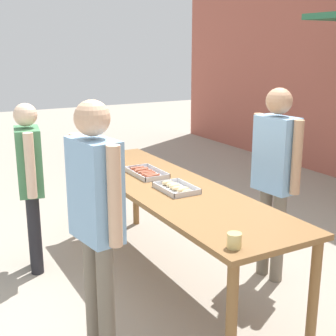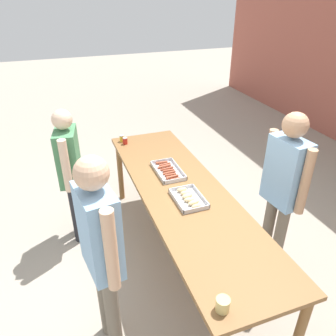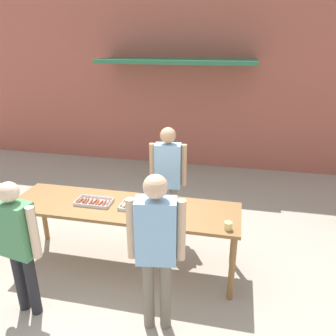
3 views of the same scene
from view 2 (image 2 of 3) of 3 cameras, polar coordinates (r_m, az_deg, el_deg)
name	(u,v)px [view 2 (image 2 of 3)]	position (r m, az deg, el deg)	size (l,w,h in m)	color
ground_plane	(181,259)	(3.69, 2.31, -15.54)	(24.00, 24.00, 0.00)	#A39989
serving_table	(183,198)	(3.18, 2.59, -5.30)	(2.87, 0.80, 0.88)	brown
food_tray_sausages	(168,171)	(3.42, -0.02, -0.50)	(0.45, 0.25, 0.04)	silver
food_tray_buns	(188,198)	(2.99, 3.58, -5.28)	(0.37, 0.25, 0.05)	silver
condiment_jar_mustard	(122,138)	(4.14, -8.02, 5.14)	(0.06, 0.06, 0.08)	gold
condiment_jar_ketchup	(125,141)	(4.07, -7.49, 4.72)	(0.06, 0.06, 0.08)	#B22319
beer_cup	(223,305)	(2.14, 9.51, -22.40)	(0.09, 0.09, 0.09)	#DBC67A
person_server_behind_table	(284,182)	(3.16, 19.51, -2.38)	(0.53, 0.24, 1.70)	#756B5B
person_customer_holding_hotdog	(70,166)	(3.60, -16.73, 0.27)	(0.54, 0.27, 1.55)	#232328
person_customer_with_cup	(101,244)	(2.36, -11.63, -12.89)	(0.55, 0.27, 1.72)	#756B5B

